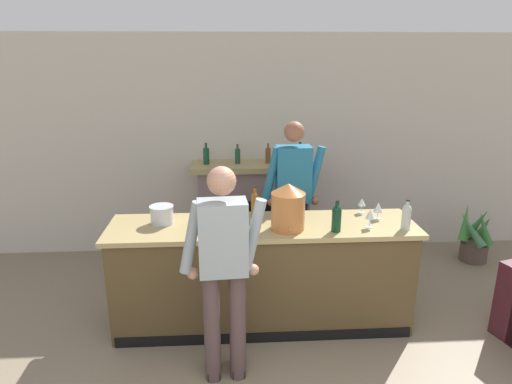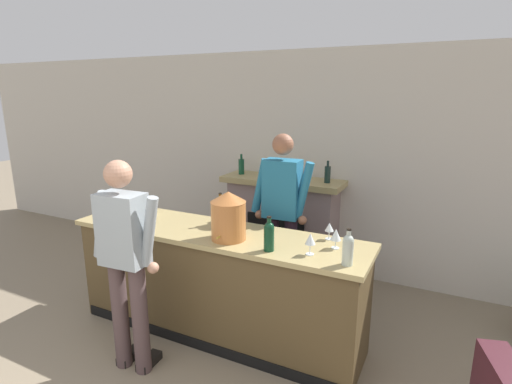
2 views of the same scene
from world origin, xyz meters
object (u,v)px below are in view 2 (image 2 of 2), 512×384
object	(u,v)px
wine_bottle_cabernet_heavy	(269,235)
wine_glass_front_left	(329,228)
wine_bottle_chardonnay_pale	(348,248)
wine_glass_back_row	(336,235)
fireplace_stone	(282,224)
person_customer	(126,259)
ice_bucket_steel	(143,207)
wine_bottle_riesling_slim	(221,210)
person_bartender	(282,215)
wine_glass_near_bucket	(310,239)
copper_dispenser	(228,215)

from	to	relation	value
wine_bottle_cabernet_heavy	wine_glass_front_left	xyz separation A→B (m)	(0.36, 0.46, -0.02)
wine_bottle_chardonnay_pale	wine_glass_back_row	size ratio (longest dim) A/B	1.67
fireplace_stone	person_customer	world-z (taller)	person_customer
ice_bucket_steel	wine_bottle_riesling_slim	xyz separation A→B (m)	(0.86, 0.12, 0.05)
person_bartender	ice_bucket_steel	xyz separation A→B (m)	(-1.28, -0.59, 0.07)
wine_bottle_riesling_slim	wine_glass_back_row	bearing A→B (deg)	-5.95
person_customer	wine_bottle_riesling_slim	xyz separation A→B (m)	(0.29, 0.95, 0.18)
ice_bucket_steel	wine_glass_front_left	size ratio (longest dim) A/B	1.48
wine_bottle_riesling_slim	wine_glass_front_left	xyz separation A→B (m)	(1.04, 0.06, -0.03)
person_customer	wine_glass_near_bucket	world-z (taller)	person_customer
fireplace_stone	wine_bottle_chardonnay_pale	size ratio (longest dim) A/B	5.45
person_bartender	wine_glass_near_bucket	xyz separation A→B (m)	(0.58, -0.81, 0.11)
fireplace_stone	copper_dispenser	distance (m)	1.81
wine_bottle_cabernet_heavy	wine_glass_near_bucket	xyz separation A→B (m)	(0.32, 0.07, -0.01)
fireplace_stone	wine_glass_front_left	distance (m)	1.71
ice_bucket_steel	wine_glass_near_bucket	bearing A→B (deg)	-6.61
person_bartender	wine_bottle_chardonnay_pale	distance (m)	1.24
fireplace_stone	wine_bottle_cabernet_heavy	distance (m)	1.95
ice_bucket_steel	wine_bottle_cabernet_heavy	xyz separation A→B (m)	(1.54, -0.28, 0.04)
wine_glass_front_left	wine_bottle_cabernet_heavy	bearing A→B (deg)	-127.86
wine_bottle_riesling_slim	wine_glass_front_left	bearing A→B (deg)	3.11
wine_bottle_cabernet_heavy	wine_glass_near_bucket	size ratio (longest dim) A/B	1.63
wine_bottle_chardonnay_pale	wine_glass_near_bucket	bearing A→B (deg)	168.65
copper_dispenser	wine_glass_back_row	world-z (taller)	copper_dispenser
ice_bucket_steel	wine_glass_front_left	xyz separation A→B (m)	(1.90, 0.17, 0.02)
wine_glass_back_row	wine_glass_front_left	size ratio (longest dim) A/B	1.12
person_bartender	wine_bottle_riesling_slim	size ratio (longest dim) A/B	6.08
person_customer	wine_glass_front_left	world-z (taller)	person_customer
wine_glass_back_row	wine_glass_near_bucket	xyz separation A→B (m)	(-0.14, -0.21, 0.01)
wine_bottle_chardonnay_pale	wine_glass_front_left	xyz separation A→B (m)	(-0.27, 0.45, -0.02)
wine_bottle_cabernet_heavy	wine_glass_back_row	bearing A→B (deg)	31.39
wine_glass_back_row	copper_dispenser	bearing A→B (deg)	-167.26
copper_dispenser	wine_glass_near_bucket	xyz separation A→B (m)	(0.73, -0.01, -0.09)
fireplace_stone	wine_glass_back_row	distance (m)	1.91
person_bartender	wine_bottle_chardonnay_pale	xyz separation A→B (m)	(0.88, -0.87, 0.11)
copper_dispenser	wine_bottle_riesling_slim	distance (m)	0.43
wine_bottle_riesling_slim	wine_glass_near_bucket	distance (m)	1.06
wine_glass_front_left	wine_bottle_chardonnay_pale	bearing A→B (deg)	-59.23
wine_bottle_riesling_slim	wine_glass_front_left	size ratio (longest dim) A/B	2.06
fireplace_stone	wine_glass_near_bucket	xyz separation A→B (m)	(0.94, -1.70, 0.53)
copper_dispenser	wine_glass_near_bucket	distance (m)	0.74
fireplace_stone	person_bartender	size ratio (longest dim) A/B	0.81
wine_bottle_cabernet_heavy	wine_bottle_chardonnay_pale	distance (m)	0.62
wine_bottle_riesling_slim	wine_bottle_chardonnay_pale	bearing A→B (deg)	-16.68
wine_bottle_riesling_slim	person_customer	bearing A→B (deg)	-107.02
copper_dispenser	wine_bottle_cabernet_heavy	xyz separation A→B (m)	(0.42, -0.08, -0.08)
wine_glass_near_bucket	wine_glass_front_left	distance (m)	0.39
wine_glass_back_row	wine_bottle_riesling_slim	bearing A→B (deg)	174.05
person_customer	wine_bottle_riesling_slim	size ratio (longest dim) A/B	5.76
wine_bottle_chardonnay_pale	copper_dispenser	bearing A→B (deg)	175.84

